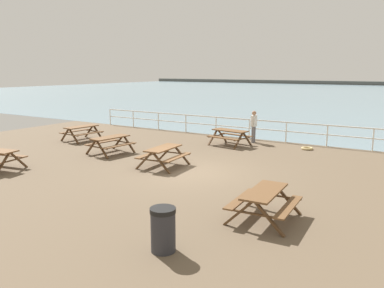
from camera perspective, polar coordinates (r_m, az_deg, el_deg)
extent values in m
cube|color=brown|center=(14.37, -0.17, -4.55)|extent=(30.00, 24.00, 0.20)
cube|color=gray|center=(65.00, 25.59, 6.60)|extent=(142.00, 90.00, 0.01)
cube|color=white|center=(20.99, 11.17, 3.39)|extent=(23.00, 0.06, 0.06)
cube|color=white|center=(21.06, 11.13, 2.11)|extent=(23.00, 0.05, 0.05)
cylinder|color=white|center=(27.30, -12.07, 3.96)|extent=(0.07, 0.07, 1.05)
cylinder|color=white|center=(25.90, -8.72, 3.70)|extent=(0.07, 0.07, 1.05)
cylinder|color=white|center=(24.60, -5.02, 3.41)|extent=(0.07, 0.07, 1.05)
cylinder|color=white|center=(23.41, -0.91, 3.06)|extent=(0.07, 0.07, 1.05)
cylinder|color=white|center=(22.36, 3.59, 2.67)|extent=(0.07, 0.07, 1.05)
cylinder|color=white|center=(21.45, 8.51, 2.22)|extent=(0.07, 0.07, 1.05)
cylinder|color=white|center=(20.72, 13.82, 1.71)|extent=(0.07, 0.07, 1.05)
cylinder|color=white|center=(20.19, 19.45, 1.16)|extent=(0.07, 0.07, 1.05)
cylinder|color=white|center=(19.85, 25.34, 0.57)|extent=(0.07, 0.07, 1.05)
cube|color=brown|center=(16.75, -25.65, -1.48)|extent=(1.82, 0.56, 0.04)
cube|color=#50351E|center=(16.04, -24.39, -2.16)|extent=(0.21, 0.79, 0.79)
cube|color=#50351E|center=(15.55, -26.38, -2.71)|extent=(0.21, 0.79, 0.79)
cube|color=#50351E|center=(15.78, -25.39, -2.27)|extent=(0.31, 1.49, 0.04)
cube|color=brown|center=(21.39, -16.12, 2.49)|extent=(0.87, 1.86, 0.05)
cube|color=brown|center=(21.93, -17.05, 1.84)|extent=(0.43, 1.82, 0.04)
cube|color=brown|center=(20.94, -15.07, 1.54)|extent=(0.43, 1.82, 0.04)
cube|color=#50351E|center=(22.20, -15.03, 1.86)|extent=(0.80, 0.16, 0.79)
cube|color=#50351E|center=(21.62, -13.82, 1.68)|extent=(0.80, 0.16, 0.79)
cube|color=#50351E|center=(21.90, -14.44, 1.89)|extent=(1.50, 0.20, 0.04)
cube|color=#50351E|center=(21.30, -18.35, 1.31)|extent=(0.80, 0.16, 0.79)
cube|color=#50351E|center=(20.69, -17.18, 1.11)|extent=(0.80, 0.16, 0.79)
cube|color=#50351E|center=(20.99, -17.78, 1.33)|extent=(1.50, 0.20, 0.04)
cube|color=brown|center=(14.96, -4.28, -0.61)|extent=(0.84, 1.85, 0.05)
cube|color=brown|center=(15.35, -6.24, -1.49)|extent=(0.40, 1.82, 0.04)
cube|color=brown|center=(14.71, -2.21, -1.98)|extent=(0.40, 1.82, 0.04)
cube|color=#50351E|center=(15.88, -3.94, -1.31)|extent=(0.80, 0.14, 0.79)
cube|color=#50351E|center=(15.51, -1.57, -1.58)|extent=(0.80, 0.14, 0.79)
cube|color=#50351E|center=(15.68, -2.77, -1.28)|extent=(1.50, 0.18, 0.04)
cube|color=#50351E|center=(14.60, -7.12, -2.46)|extent=(0.80, 0.14, 0.79)
cube|color=#50351E|center=(14.20, -4.62, -2.79)|extent=(0.80, 0.14, 0.79)
cube|color=#50351E|center=(14.39, -5.89, -2.45)|extent=(1.50, 0.18, 0.04)
cube|color=brown|center=(9.85, 10.76, -6.93)|extent=(0.80, 1.84, 0.05)
cube|color=brown|center=(10.14, 7.33, -8.09)|extent=(0.36, 1.81, 0.04)
cube|color=brown|center=(9.79, 14.18, -9.06)|extent=(0.36, 1.81, 0.04)
cube|color=#50351E|center=(10.78, 10.08, -7.42)|extent=(0.80, 0.12, 0.79)
cube|color=#50351E|center=(10.58, 13.96, -7.94)|extent=(0.80, 0.12, 0.79)
cube|color=#50351E|center=(10.66, 12.01, -7.45)|extent=(1.50, 0.14, 0.04)
cube|color=#50351E|center=(9.40, 6.96, -10.13)|extent=(0.80, 0.12, 0.79)
cube|color=#50351E|center=(9.17, 11.39, -10.82)|extent=(0.80, 0.12, 0.79)
cube|color=#50351E|center=(9.26, 9.15, -10.22)|extent=(1.50, 0.14, 0.04)
cube|color=brown|center=(17.69, -12.08, 0.98)|extent=(0.90, 1.87, 0.05)
cube|color=brown|center=(18.22, -13.28, 0.26)|extent=(0.46, 1.82, 0.04)
cube|color=brown|center=(17.28, -10.73, -0.22)|extent=(0.46, 1.82, 0.04)
cube|color=#50351E|center=(18.53, -10.91, 0.29)|extent=(0.80, 0.17, 0.79)
cube|color=#50351E|center=(17.98, -9.35, 0.02)|extent=(0.80, 0.17, 0.79)
cube|color=#50351E|center=(18.25, -10.15, 0.30)|extent=(1.50, 0.23, 0.04)
cube|color=#50351E|center=(17.58, -14.76, -0.45)|extent=(0.80, 0.17, 0.79)
cube|color=#50351E|center=(17.00, -13.24, -0.76)|extent=(0.80, 0.17, 0.79)
cube|color=#50351E|center=(17.28, -14.02, -0.46)|extent=(1.50, 0.23, 0.04)
cube|color=brown|center=(19.35, 5.67, 2.01)|extent=(1.89, 0.97, 0.05)
cube|color=brown|center=(19.91, 6.68, 1.37)|extent=(1.82, 0.54, 0.04)
cube|color=brown|center=(18.91, 4.56, 0.90)|extent=(1.82, 0.54, 0.04)
cube|color=#50351E|center=(19.29, 8.18, 0.80)|extent=(0.20, 0.80, 0.79)
cube|color=#50351E|center=(18.68, 6.93, 0.49)|extent=(0.20, 0.80, 0.79)
cube|color=#50351E|center=(18.98, 7.57, 0.78)|extent=(0.29, 1.49, 0.04)
cube|color=#50351E|center=(20.17, 4.45, 1.32)|extent=(0.20, 0.80, 0.79)
cube|color=#50351E|center=(19.58, 3.15, 1.04)|extent=(0.20, 0.80, 0.79)
cube|color=#50351E|center=(19.86, 3.81, 1.31)|extent=(0.29, 1.49, 0.04)
cylinder|color=slate|center=(20.22, 9.02, 1.38)|extent=(0.14, 0.14, 0.85)
cylinder|color=slate|center=(20.38, 9.23, 1.45)|extent=(0.14, 0.14, 0.85)
cube|color=white|center=(20.19, 9.18, 3.42)|extent=(0.23, 0.35, 0.58)
cylinder|color=white|center=(19.99, 8.93, 3.43)|extent=(0.09, 0.09, 0.52)
cylinder|color=white|center=(20.39, 9.44, 3.56)|extent=(0.09, 0.09, 0.52)
sphere|color=#9E7051|center=(20.15, 9.22, 4.56)|extent=(0.23, 0.23, 0.23)
cylinder|color=#2D2D33|center=(8.22, -4.32, -12.90)|extent=(0.52, 0.52, 0.85)
cylinder|color=black|center=(8.04, -4.37, -9.80)|extent=(0.55, 0.55, 0.10)
torus|color=tan|center=(19.14, 16.75, -0.62)|extent=(0.55, 0.55, 0.11)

